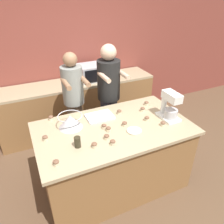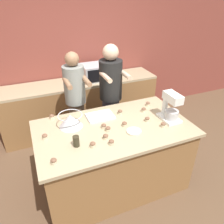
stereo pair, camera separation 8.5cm
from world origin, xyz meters
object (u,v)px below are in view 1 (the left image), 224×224
Objects in this scene: microwave_oven at (92,72)px; cupcake_0 at (108,129)px; drinking_glass at (77,142)px; cupcake_7 at (45,138)px; person_left at (75,106)px; cupcake_4 at (113,142)px; cupcake_6 at (104,126)px; mixing_bowl at (70,121)px; small_plate at (134,131)px; cupcake_1 at (163,124)px; baking_tray at (100,116)px; cupcake_3 at (107,137)px; cupcake_11 at (143,109)px; cupcake_5 at (146,103)px; cupcake_9 at (94,145)px; cupcake_12 at (56,163)px; person_right at (109,98)px; stand_mixer at (170,107)px; cupcake_10 at (51,118)px; cupcake_13 at (119,112)px; cupcake_8 at (125,124)px; cupcake_2 at (147,118)px.

microwave_oven is 7.69× the size of cupcake_0.
drinking_glass is 0.39m from cupcake_7.
cupcake_7 is at bearing -126.83° from person_left.
cupcake_6 is (0.04, 0.32, 0.00)m from cupcake_4.
cupcake_7 is (-0.33, -0.14, -0.05)m from mixing_bowl.
cupcake_1 is (0.37, -0.04, 0.02)m from small_plate.
baking_tray is at bearing 82.01° from cupcake_4.
cupcake_3 and cupcake_11 have the same top height.
baking_tray is 5.74× the size of cupcake_5.
cupcake_7 is 0.56m from cupcake_9.
drinking_glass reaches higher than cupcake_7.
cupcake_5 is 1.58m from cupcake_12.
person_right is at bearing 104.76° from cupcake_1.
cupcake_7 is at bearing 157.19° from cupcake_3.
person_left reaches higher than baking_tray.
cupcake_3 is 1.00× the size of cupcake_7.
stand_mixer is at bearing 8.21° from cupcake_9.
cupcake_4 is at bearing -142.89° from cupcake_5.
cupcake_10 reaches higher than baking_tray.
microwave_oven reaches higher than small_plate.
cupcake_4 is 1.00× the size of cupcake_12.
cupcake_0 is at bearing 24.44° from cupcake_12.
cupcake_5 is 1.32m from cupcake_10.
baking_tray is 0.94m from cupcake_12.
cupcake_13 is (-0.46, -0.06, 0.00)m from cupcake_5.
cupcake_4 is (-0.33, -0.11, 0.02)m from small_plate.
cupcake_11 is at bearing -68.84° from person_right.
stand_mixer reaches higher than drinking_glass.
drinking_glass is 2.01× the size of cupcake_12.
person_left is 27.71× the size of cupcake_6.
small_plate is at bearing -133.88° from cupcake_5.
drinking_glass is (-0.03, -0.39, -0.02)m from mixing_bowl.
cupcake_4 is (-0.87, -0.19, -0.13)m from stand_mixer.
person_right is 1.22m from cupcake_9.
person_left is at bearing 114.35° from small_plate.
cupcake_8 is at bearing 107.89° from small_plate.
cupcake_12 is (-0.59, -0.18, 0.00)m from cupcake_3.
microwave_oven is 3.83× the size of drinking_glass.
cupcake_11 and cupcake_13 have the same top height.
cupcake_5 is (-0.06, 0.42, -0.13)m from stand_mixer.
drinking_glass is 2.01× the size of cupcake_6.
cupcake_9 is (-0.63, -1.05, 0.05)m from person_right.
cupcake_1 is at bearing -101.25° from cupcake_5.
cupcake_2 is at bearing -5.46° from cupcake_7.
cupcake_3 is 0.62m from cupcake_12.
person_right is 1.29m from cupcake_7.
mixing_bowl is 4.87× the size of cupcake_13.
microwave_oven is (0.01, 0.75, 0.17)m from person_right.
cupcake_3 and cupcake_5 have the same top height.
cupcake_6 is (-0.40, -0.76, 0.05)m from person_right.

